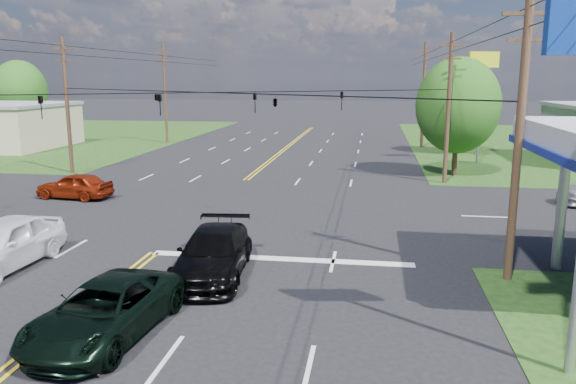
% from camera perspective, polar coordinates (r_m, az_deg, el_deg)
% --- Properties ---
extents(ground, '(280.00, 280.00, 0.00)m').
position_cam_1_polar(ground, '(30.01, -7.72, -1.54)').
color(ground, black).
rests_on(ground, ground).
extents(grass_nw, '(46.00, 48.00, 0.03)m').
position_cam_1_polar(grass_nw, '(74.34, -27.17, 5.10)').
color(grass_nw, '#193811').
rests_on(grass_nw, ground).
extents(stop_bar, '(10.00, 0.50, 0.02)m').
position_cam_1_polar(stop_bar, '(21.39, -0.79, -6.84)').
color(stop_bar, silver).
rests_on(stop_bar, ground).
extents(pole_se, '(1.60, 0.28, 9.50)m').
position_cam_1_polar(pole_se, '(19.66, 22.41, 5.32)').
color(pole_se, '#3D2519').
rests_on(pole_se, ground).
extents(pole_nw, '(1.60, 0.28, 9.50)m').
position_cam_1_polar(pole_nw, '(42.77, -21.52, 8.32)').
color(pole_nw, '#3D2519').
rests_on(pole_nw, ground).
extents(pole_ne, '(1.60, 0.28, 9.50)m').
position_cam_1_polar(pole_ne, '(37.35, 15.98, 8.31)').
color(pole_ne, '#3D2519').
rests_on(pole_ne, ground).
extents(pole_left_far, '(1.60, 0.28, 10.00)m').
position_cam_1_polar(pole_left_far, '(59.97, -12.37, 9.80)').
color(pole_left_far, '#3D2519').
rests_on(pole_left_far, ground).
extents(pole_right_far, '(1.60, 0.28, 10.00)m').
position_cam_1_polar(pole_right_far, '(56.23, 13.61, 9.65)').
color(pole_right_far, '#3D2519').
rests_on(pole_right_far, ground).
extents(span_wire_signals, '(26.00, 18.00, 1.13)m').
position_cam_1_polar(span_wire_signals, '(29.24, -8.04, 9.97)').
color(span_wire_signals, black).
rests_on(span_wire_signals, ground).
extents(power_lines, '(26.04, 100.00, 0.64)m').
position_cam_1_polar(power_lines, '(27.38, -9.44, 15.28)').
color(power_lines, black).
rests_on(power_lines, ground).
extents(tree_right_a, '(5.70, 5.70, 8.18)m').
position_cam_1_polar(tree_right_a, '(40.46, 16.88, 8.41)').
color(tree_right_a, '#3D2519').
rests_on(tree_right_a, ground).
extents(tree_right_b, '(4.94, 4.94, 7.09)m').
position_cam_1_polar(tree_right_b, '(52.71, 17.74, 8.28)').
color(tree_right_b, '#3D2519').
rests_on(tree_right_b, ground).
extents(tree_far_l, '(6.08, 6.08, 8.72)m').
position_cam_1_polar(tree_far_l, '(72.33, -25.59, 9.23)').
color(tree_far_l, '#3D2519').
rests_on(tree_far_l, ground).
extents(pickup_dkgreen, '(2.95, 5.49, 1.47)m').
position_cam_1_polar(pickup_dkgreen, '(15.85, -18.11, -11.38)').
color(pickup_dkgreen, black).
rests_on(pickup_dkgreen, ground).
extents(suv_black, '(2.75, 5.71, 1.60)m').
position_cam_1_polar(suv_black, '(19.64, -7.60, -6.19)').
color(suv_black, black).
rests_on(suv_black, ground).
extents(pickup_white, '(2.38, 5.46, 1.83)m').
position_cam_1_polar(pickup_white, '(22.61, -27.04, -4.70)').
color(pickup_white, white).
rests_on(pickup_white, ground).
extents(sedan_red, '(4.48, 2.20, 1.47)m').
position_cam_1_polar(sedan_red, '(34.00, -20.86, 0.61)').
color(sedan_red, maroon).
rests_on(sedan_red, ground).
extents(polesign_ne, '(2.36, 0.91, 8.69)m').
position_cam_1_polar(polesign_ne, '(46.75, 19.18, 11.09)').
color(polesign_ne, '#A5A5AA').
rests_on(polesign_ne, ground).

